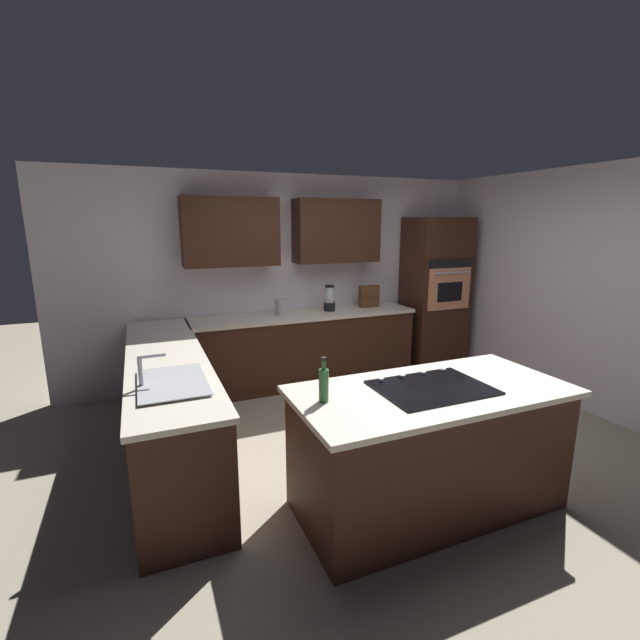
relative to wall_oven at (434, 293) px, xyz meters
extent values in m
plane|color=#9E937F|center=(1.85, 1.72, -1.04)|extent=(14.00, 14.00, 0.00)
cube|color=silver|center=(1.85, -0.38, 0.26)|extent=(6.00, 0.10, 2.60)
cube|color=#381E14|center=(1.45, -0.16, 0.86)|extent=(1.10, 0.34, 0.79)
cube|color=#381E14|center=(2.80, -0.16, 0.86)|extent=(1.10, 0.34, 0.79)
cube|color=silver|center=(-0.60, 1.42, 0.26)|extent=(0.10, 4.00, 2.60)
cube|color=#381E14|center=(1.95, 0.00, -0.61)|extent=(2.80, 0.60, 0.86)
cube|color=silver|center=(1.95, 0.00, -0.16)|extent=(2.84, 0.64, 0.04)
cube|color=#381E14|center=(3.67, 1.17, -0.61)|extent=(0.60, 2.90, 0.86)
cube|color=silver|center=(3.67, 1.17, -0.16)|extent=(0.64, 2.94, 0.04)
cube|color=#381E14|center=(2.03, 2.69, -0.61)|extent=(1.85, 0.84, 0.86)
cube|color=silver|center=(2.03, 2.69, -0.16)|extent=(1.93, 0.92, 0.04)
cube|color=#381E14|center=(0.00, 0.00, 0.00)|extent=(0.80, 0.60, 2.08)
cube|color=tan|center=(0.00, 0.31, 0.10)|extent=(0.66, 0.03, 0.56)
cube|color=black|center=(0.00, 0.32, 0.06)|extent=(0.40, 0.01, 0.26)
cube|color=black|center=(0.00, 0.31, 0.43)|extent=(0.66, 0.02, 0.11)
cylinder|color=silver|center=(0.00, 0.35, 0.32)|extent=(0.56, 0.02, 0.02)
cube|color=#515456|center=(3.67, 1.74, -0.13)|extent=(0.40, 0.30, 0.02)
cube|color=#515456|center=(3.67, 2.08, -0.13)|extent=(0.40, 0.30, 0.02)
cube|color=#B7BABF|center=(3.67, 1.91, -0.12)|extent=(0.46, 0.70, 0.01)
cylinder|color=#B7BABF|center=(3.87, 1.91, -0.03)|extent=(0.03, 0.03, 0.22)
cylinder|color=#B7BABF|center=(3.79, 1.91, 0.08)|extent=(0.18, 0.02, 0.02)
cube|color=black|center=(2.03, 2.69, -0.13)|extent=(0.76, 0.56, 0.01)
cylinder|color=#B2B2B7|center=(1.76, 2.46, -0.12)|extent=(0.04, 0.04, 0.02)
cylinder|color=#B2B2B7|center=(1.94, 2.46, -0.12)|extent=(0.04, 0.04, 0.02)
cylinder|color=#B2B2B7|center=(2.12, 2.46, -0.12)|extent=(0.04, 0.04, 0.02)
cylinder|color=#B2B2B7|center=(2.30, 2.46, -0.12)|extent=(0.04, 0.04, 0.02)
cylinder|color=black|center=(1.60, -0.04, -0.08)|extent=(0.15, 0.15, 0.11)
cylinder|color=silver|center=(1.60, -0.04, 0.07)|extent=(0.11, 0.11, 0.19)
cylinder|color=black|center=(1.60, -0.04, 0.18)|extent=(0.12, 0.12, 0.03)
cube|color=brown|center=(1.00, -0.08, 0.00)|extent=(0.27, 0.10, 0.28)
cube|color=brown|center=(1.00, -0.03, 0.00)|extent=(0.25, 0.02, 0.02)
cylinder|color=#B7BABF|center=(2.25, -0.04, -0.04)|extent=(0.15, 0.15, 0.20)
cylinder|color=#336B38|center=(2.81, 2.60, -0.03)|extent=(0.06, 0.06, 0.21)
cylinder|color=#336B38|center=(2.81, 2.60, 0.10)|extent=(0.03, 0.03, 0.06)
cylinder|color=black|center=(2.81, 2.60, 0.14)|extent=(0.03, 0.03, 0.02)
camera|label=1|loc=(3.83, 5.00, 0.98)|focal=24.58mm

